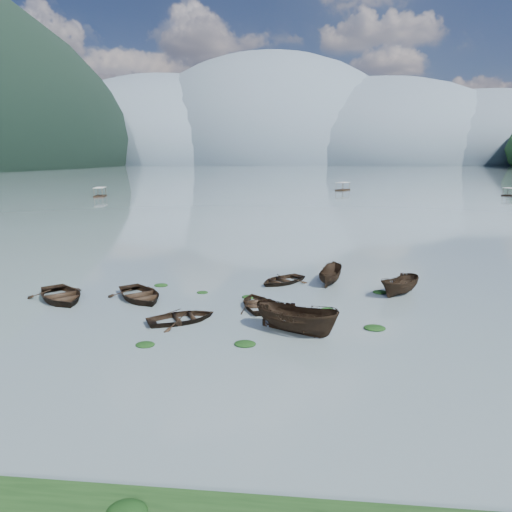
# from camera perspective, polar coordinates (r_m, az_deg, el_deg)

# --- Properties ---
(ground_plane) EXTENTS (2400.00, 2400.00, 0.00)m
(ground_plane) POSITION_cam_1_polar(r_m,az_deg,el_deg) (23.98, -2.91, -10.67)
(ground_plane) COLOR slate
(haze_mtn_a) EXTENTS (520.00, 520.00, 280.00)m
(haze_mtn_a) POSITION_cam_1_polar(r_m,az_deg,el_deg) (958.80, -10.44, 11.26)
(haze_mtn_a) COLOR #475666
(haze_mtn_a) RESTS_ON ground
(haze_mtn_b) EXTENTS (520.00, 520.00, 340.00)m
(haze_mtn_b) POSITION_cam_1_polar(r_m,az_deg,el_deg) (924.09, 1.81, 11.43)
(haze_mtn_b) COLOR #475666
(haze_mtn_b) RESTS_ON ground
(haze_mtn_c) EXTENTS (520.00, 520.00, 260.00)m
(haze_mtn_c) POSITION_cam_1_polar(r_m,az_deg,el_deg) (931.98, 14.41, 11.07)
(haze_mtn_c) COLOR #475666
(haze_mtn_c) RESTS_ON ground
(haze_mtn_d) EXTENTS (520.00, 520.00, 220.00)m
(haze_mtn_d) POSITION_cam_1_polar(r_m,az_deg,el_deg) (974.76, 25.10, 10.36)
(haze_mtn_d) COLOR #475666
(haze_mtn_d) RESTS_ON ground
(rowboat_0) EXTENTS (6.12, 6.22, 1.06)m
(rowboat_0) POSITION_cam_1_polar(r_m,az_deg,el_deg) (33.33, -23.17, -5.08)
(rowboat_0) COLOR black
(rowboat_0) RESTS_ON ground
(rowboat_1) EXTENTS (4.86, 4.45, 0.82)m
(rowboat_1) POSITION_cam_1_polar(r_m,az_deg,el_deg) (27.13, -9.25, -8.07)
(rowboat_1) COLOR black
(rowboat_1) RESTS_ON ground
(rowboat_2) EXTENTS (5.22, 3.86, 1.90)m
(rowboat_2) POSITION_cam_1_polar(r_m,az_deg,el_deg) (25.20, 5.03, -9.55)
(rowboat_2) COLOR black
(rowboat_2) RESTS_ON ground
(rowboat_3) EXTENTS (3.78, 4.52, 0.80)m
(rowboat_3) POSITION_cam_1_polar(r_m,az_deg,el_deg) (29.34, 0.20, -6.35)
(rowboat_3) COLOR black
(rowboat_3) RESTS_ON ground
(rowboat_5) EXTENTS (3.83, 4.00, 1.56)m
(rowboat_5) POSITION_cam_1_polar(r_m,az_deg,el_deg) (33.40, 17.50, -4.62)
(rowboat_5) COLOR black
(rowboat_5) RESTS_ON ground
(rowboat_6) EXTENTS (5.82, 5.99, 1.01)m
(rowboat_6) POSITION_cam_1_polar(r_m,az_deg,el_deg) (31.85, -14.29, -5.24)
(rowboat_6) COLOR black
(rowboat_6) RESTS_ON ground
(rowboat_7) EXTENTS (4.80, 4.88, 0.83)m
(rowboat_7) POSITION_cam_1_polar(r_m,az_deg,el_deg) (34.88, 3.26, -3.37)
(rowboat_7) COLOR black
(rowboat_7) RESTS_ON ground
(rowboat_8) EXTENTS (2.41, 4.13, 1.50)m
(rowboat_8) POSITION_cam_1_polar(r_m,az_deg,el_deg) (35.27, 9.20, -3.34)
(rowboat_8) COLOR black
(rowboat_8) RESTS_ON ground
(weed_clump_0) EXTENTS (0.99, 0.81, 0.22)m
(weed_clump_0) POSITION_cam_1_polar(r_m,az_deg,el_deg) (24.18, -13.68, -10.81)
(weed_clump_0) COLOR black
(weed_clump_0) RESTS_ON ground
(weed_clump_1) EXTENTS (0.98, 0.78, 0.22)m
(weed_clump_1) POSITION_cam_1_polar(r_m,az_deg,el_deg) (31.19, -0.87, -5.23)
(weed_clump_1) COLOR black
(weed_clump_1) RESTS_ON ground
(weed_clump_2) EXTENTS (1.12, 0.90, 0.24)m
(weed_clump_2) POSITION_cam_1_polar(r_m,az_deg,el_deg) (23.59, -1.38, -11.05)
(weed_clump_2) COLOR black
(weed_clump_2) RESTS_ON ground
(weed_clump_3) EXTENTS (0.80, 0.67, 0.18)m
(weed_clump_3) POSITION_cam_1_polar(r_m,az_deg,el_deg) (29.11, 8.90, -6.65)
(weed_clump_3) COLOR black
(weed_clump_3) RESTS_ON ground
(weed_clump_4) EXTENTS (1.21, 0.96, 0.25)m
(weed_clump_4) POSITION_cam_1_polar(r_m,az_deg,el_deg) (26.47, 14.61, -8.82)
(weed_clump_4) COLOR black
(weed_clump_4) RESTS_ON ground
(weed_clump_5) EXTENTS (1.03, 0.83, 0.22)m
(weed_clump_5) POSITION_cam_1_polar(r_m,az_deg,el_deg) (34.74, -11.79, -3.68)
(weed_clump_5) COLOR black
(weed_clump_5) RESTS_ON ground
(weed_clump_6) EXTENTS (0.82, 0.68, 0.17)m
(weed_clump_6) POSITION_cam_1_polar(r_m,az_deg,el_deg) (32.50, -6.72, -4.59)
(weed_clump_6) COLOR black
(weed_clump_6) RESTS_ON ground
(weed_clump_7) EXTENTS (1.04, 0.83, 0.23)m
(weed_clump_7) POSITION_cam_1_polar(r_m,az_deg,el_deg) (33.46, 15.25, -4.46)
(weed_clump_7) COLOR black
(weed_clump_7) RESTS_ON ground
(pontoon_left) EXTENTS (3.76, 6.22, 2.22)m
(pontoon_left) POSITION_cam_1_polar(r_m,az_deg,el_deg) (122.06, -18.89, 7.03)
(pontoon_left) COLOR black
(pontoon_left) RESTS_ON ground
(pontoon_centre) EXTENTS (5.06, 6.52, 2.32)m
(pontoon_centre) POSITION_cam_1_polar(r_m,az_deg,el_deg) (141.45, 10.78, 8.05)
(pontoon_centre) COLOR black
(pontoon_centre) RESTS_ON ground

